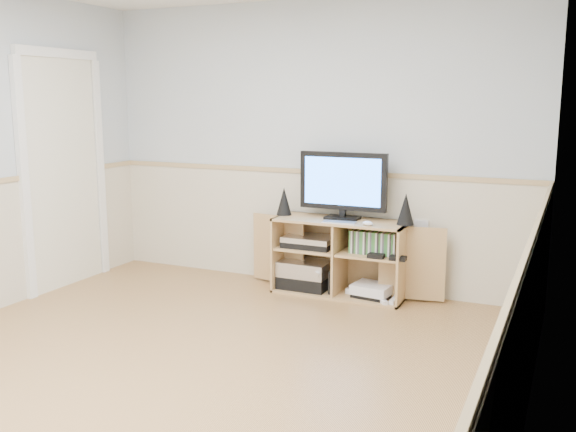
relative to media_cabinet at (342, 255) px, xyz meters
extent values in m
cube|color=tan|center=(-0.36, -2.06, -0.34)|extent=(4.00, 4.50, 0.02)
cube|color=silver|center=(1.65, -2.06, 0.92)|extent=(0.02, 4.50, 2.50)
cube|color=silver|center=(-0.36, 0.20, 0.92)|extent=(4.00, 0.02, 2.50)
cube|color=beige|center=(-0.36, 0.18, 0.17)|extent=(4.00, 0.01, 1.00)
cube|color=tan|center=(-0.36, 0.17, 0.69)|extent=(4.00, 0.02, 0.04)
cube|color=#EBE6CC|center=(-2.34, -0.76, 0.67)|extent=(0.03, 0.82, 2.00)
cube|color=tan|center=(0.00, -0.05, -0.32)|extent=(1.12, 0.42, 0.02)
cube|color=tan|center=(0.00, -0.05, 0.31)|extent=(1.12, 0.42, 0.02)
cube|color=tan|center=(-0.55, -0.05, -0.01)|extent=(0.02, 0.42, 0.65)
cube|color=tan|center=(0.55, -0.05, -0.01)|extent=(0.02, 0.42, 0.65)
cube|color=tan|center=(0.00, 0.15, -0.01)|extent=(1.12, 0.02, 0.65)
cube|color=tan|center=(0.00, -0.05, -0.01)|extent=(0.02, 0.40, 0.61)
cube|color=tan|center=(-0.28, -0.05, 0.05)|extent=(0.53, 0.38, 0.02)
cube|color=tan|center=(0.28, -0.05, 0.05)|extent=(0.53, 0.38, 0.02)
cube|color=tan|center=(-0.61, 0.00, -0.01)|extent=(0.54, 0.11, 0.61)
cube|color=tan|center=(0.61, 0.00, -0.01)|extent=(0.54, 0.11, 0.61)
cube|color=black|center=(0.00, 0.00, 0.33)|extent=(0.28, 0.18, 0.02)
cube|color=black|center=(0.00, 0.00, 0.37)|extent=(0.05, 0.04, 0.06)
cube|color=black|center=(0.00, 0.00, 0.64)|extent=(0.76, 0.05, 0.49)
cube|color=blue|center=(0.00, -0.03, 0.64)|extent=(0.67, 0.01, 0.40)
cone|color=black|center=(-0.53, -0.03, 0.44)|extent=(0.13, 0.13, 0.24)
cone|color=black|center=(0.55, -0.03, 0.45)|extent=(0.14, 0.14, 0.26)
cube|color=silver|center=(0.04, -0.19, 0.32)|extent=(0.28, 0.13, 0.01)
ellipsoid|color=white|center=(0.28, -0.19, 0.34)|extent=(0.11, 0.10, 0.04)
cube|color=black|center=(-0.32, -0.05, -0.26)|extent=(0.43, 0.32, 0.11)
cube|color=silver|center=(-0.32, -0.05, -0.14)|extent=(0.43, 0.32, 0.13)
cube|color=black|center=(-0.28, -0.05, 0.08)|extent=(0.43, 0.30, 0.05)
cube|color=silver|center=(-0.28, -0.05, 0.13)|extent=(0.43, 0.30, 0.05)
cube|color=black|center=(-0.04, -0.10, -0.21)|extent=(0.04, 0.14, 0.20)
cube|color=white|center=(0.18, -0.02, -0.29)|extent=(0.23, 0.19, 0.05)
cube|color=black|center=(0.30, -0.07, -0.30)|extent=(0.33, 0.28, 0.03)
cube|color=white|center=(0.30, -0.07, -0.24)|extent=(0.34, 0.30, 0.08)
cube|color=white|center=(0.50, -0.15, -0.30)|extent=(0.04, 0.14, 0.03)
cube|color=white|center=(0.48, 0.01, -0.30)|extent=(0.09, 0.15, 0.03)
cube|color=#3F8C3F|center=(0.30, -0.07, 0.15)|extent=(0.39, 0.13, 0.19)
cube|color=white|center=(0.64, 0.17, 0.27)|extent=(0.12, 0.03, 0.12)
camera|label=1|loc=(1.78, -5.07, 1.32)|focal=40.00mm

